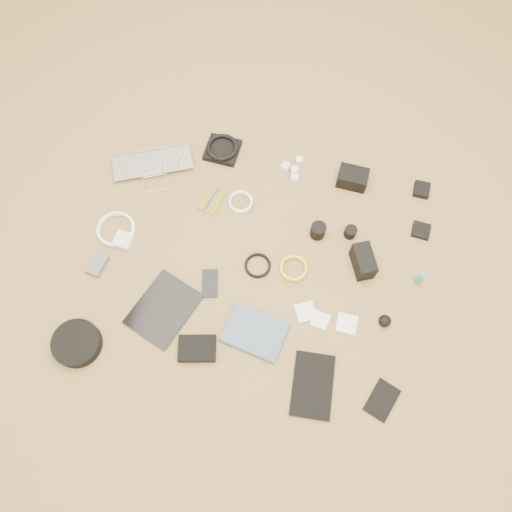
% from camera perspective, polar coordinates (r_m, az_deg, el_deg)
% --- Properties ---
extents(laptop, '(0.41, 0.35, 0.03)m').
position_cam_1_polar(laptop, '(2.26, -11.57, 9.35)').
color(laptop, '#BBBABF').
rests_on(laptop, ground).
extents(headphone_pouch, '(0.16, 0.15, 0.03)m').
position_cam_1_polar(headphone_pouch, '(2.28, -3.86, 11.99)').
color(headphone_pouch, black).
rests_on(headphone_pouch, ground).
extents(headphones, '(0.18, 0.18, 0.02)m').
position_cam_1_polar(headphones, '(2.27, -3.89, 12.31)').
color(headphones, black).
rests_on(headphones, headphone_pouch).
extents(charger_a, '(0.04, 0.04, 0.03)m').
position_cam_1_polar(charger_a, '(2.23, 3.39, 10.16)').
color(charger_a, silver).
rests_on(charger_a, ground).
extents(charger_b, '(0.04, 0.04, 0.03)m').
position_cam_1_polar(charger_b, '(2.25, 4.96, 10.81)').
color(charger_b, silver).
rests_on(charger_b, ground).
extents(charger_c, '(0.04, 0.04, 0.03)m').
position_cam_1_polar(charger_c, '(2.22, 4.45, 9.75)').
color(charger_c, silver).
rests_on(charger_c, ground).
extents(charger_d, '(0.03, 0.03, 0.03)m').
position_cam_1_polar(charger_d, '(2.20, 4.46, 8.85)').
color(charger_d, silver).
rests_on(charger_d, ground).
extents(dslr_camera, '(0.13, 0.10, 0.07)m').
position_cam_1_polar(dslr_camera, '(2.21, 10.98, 8.75)').
color(dslr_camera, black).
rests_on(dslr_camera, ground).
extents(lens_pouch, '(0.07, 0.08, 0.03)m').
position_cam_1_polar(lens_pouch, '(2.28, 18.39, 7.21)').
color(lens_pouch, black).
rests_on(lens_pouch, ground).
extents(notebook_olive, '(0.12, 0.16, 0.01)m').
position_cam_1_polar(notebook_olive, '(2.16, -5.07, 6.51)').
color(notebook_olive, olive).
rests_on(notebook_olive, ground).
extents(pen_blue, '(0.04, 0.12, 0.01)m').
position_cam_1_polar(pen_blue, '(2.16, -5.08, 6.60)').
color(pen_blue, '#153BAC').
rests_on(pen_blue, notebook_olive).
extents(cable_white_a, '(0.11, 0.11, 0.01)m').
position_cam_1_polar(cable_white_a, '(2.15, -1.76, 6.12)').
color(cable_white_a, white).
rests_on(cable_white_a, ground).
extents(lens_a, '(0.08, 0.08, 0.07)m').
position_cam_1_polar(lens_a, '(2.07, 7.10, 2.89)').
color(lens_a, black).
rests_on(lens_a, ground).
extents(lens_b, '(0.07, 0.07, 0.05)m').
position_cam_1_polar(lens_b, '(2.10, 10.73, 2.71)').
color(lens_b, black).
rests_on(lens_b, ground).
extents(card_reader, '(0.08, 0.08, 0.02)m').
position_cam_1_polar(card_reader, '(2.19, 18.33, 2.79)').
color(card_reader, black).
rests_on(card_reader, ground).
extents(power_brick, '(0.08, 0.08, 0.03)m').
position_cam_1_polar(power_brick, '(2.13, -14.90, 1.74)').
color(power_brick, silver).
rests_on(power_brick, ground).
extents(cable_white_b, '(0.20, 0.20, 0.01)m').
position_cam_1_polar(cable_white_b, '(2.17, -15.68, 2.91)').
color(cable_white_b, white).
rests_on(cable_white_b, ground).
extents(cable_black, '(0.11, 0.11, 0.01)m').
position_cam_1_polar(cable_black, '(2.02, 0.20, -1.14)').
color(cable_black, black).
rests_on(cable_black, ground).
extents(cable_yellow, '(0.15, 0.15, 0.01)m').
position_cam_1_polar(cable_yellow, '(2.02, 4.31, -1.47)').
color(cable_yellow, yellow).
rests_on(cable_yellow, ground).
extents(flash, '(0.11, 0.15, 0.10)m').
position_cam_1_polar(flash, '(2.03, 12.15, -0.60)').
color(flash, black).
rests_on(flash, ground).
extents(lens_cleaner, '(0.03, 0.03, 0.08)m').
position_cam_1_polar(lens_cleaner, '(2.07, 18.21, -2.43)').
color(lens_cleaner, teal).
rests_on(lens_cleaner, ground).
extents(battery_charger, '(0.08, 0.11, 0.03)m').
position_cam_1_polar(battery_charger, '(2.12, -17.71, -0.92)').
color(battery_charger, '#56565B').
rests_on(battery_charger, ground).
extents(tablet, '(0.29, 0.32, 0.01)m').
position_cam_1_polar(tablet, '(1.99, -10.50, -5.97)').
color(tablet, black).
rests_on(tablet, ground).
extents(phone, '(0.08, 0.13, 0.01)m').
position_cam_1_polar(phone, '(2.00, -5.29, -3.13)').
color(phone, black).
rests_on(phone, ground).
extents(filter_case_left, '(0.10, 0.10, 0.01)m').
position_cam_1_polar(filter_case_left, '(1.97, 5.68, -6.39)').
color(filter_case_left, silver).
rests_on(filter_case_left, ground).
extents(filter_case_mid, '(0.08, 0.08, 0.01)m').
position_cam_1_polar(filter_case_mid, '(1.97, 7.36, -7.29)').
color(filter_case_mid, silver).
rests_on(filter_case_mid, ground).
extents(filter_case_right, '(0.08, 0.08, 0.01)m').
position_cam_1_polar(filter_case_right, '(1.98, 10.33, -7.62)').
color(filter_case_right, silver).
rests_on(filter_case_right, ground).
extents(air_blower, '(0.06, 0.06, 0.05)m').
position_cam_1_polar(air_blower, '(1.99, 14.50, -7.20)').
color(air_blower, black).
rests_on(air_blower, ground).
extents(headphone_case, '(0.19, 0.19, 0.05)m').
position_cam_1_polar(headphone_case, '(2.02, -19.79, -9.37)').
color(headphone_case, black).
rests_on(headphone_case, ground).
extents(drive_case, '(0.16, 0.12, 0.04)m').
position_cam_1_polar(drive_case, '(1.92, -6.74, -10.46)').
color(drive_case, black).
rests_on(drive_case, ground).
extents(paperback, '(0.26, 0.21, 0.02)m').
position_cam_1_polar(paperback, '(1.92, -1.12, -10.95)').
color(paperback, '#40576D').
rests_on(paperback, ground).
extents(notebook_black_a, '(0.15, 0.24, 0.02)m').
position_cam_1_polar(notebook_black_a, '(1.91, 6.49, -14.46)').
color(notebook_black_a, black).
rests_on(notebook_black_a, ground).
extents(notebook_black_b, '(0.13, 0.16, 0.01)m').
position_cam_1_polar(notebook_black_b, '(1.95, 14.20, -15.67)').
color(notebook_black_b, black).
rests_on(notebook_black_b, ground).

